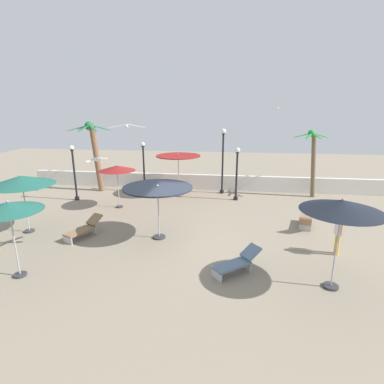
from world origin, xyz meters
TOP-DOWN VIEW (x-y plane):
  - ground_plane at (0.00, 0.00)m, footprint 56.00×56.00m
  - boundary_wall at (0.00, 8.77)m, footprint 25.20×0.30m
  - patio_umbrella_0 at (-4.45, 4.16)m, footprint 2.08×2.08m
  - patio_umbrella_1 at (-1.12, 0.24)m, footprint 3.02×3.02m
  - patio_umbrella_2 at (-1.44, 7.17)m, footprint 2.90×2.90m
  - patio_umbrella_3 at (5.33, -2.82)m, footprint 2.48×2.48m
  - patio_umbrella_4 at (-7.37, 0.12)m, footprint 2.86×2.86m
  - patio_umbrella_5 at (-5.19, -3.49)m, footprint 2.15×2.15m
  - palm_tree_0 at (7.12, 7.92)m, footprint 2.20×2.06m
  - palm_tree_1 at (-7.32, 7.58)m, footprint 2.79×2.90m
  - lamp_post_0 at (-3.94, 7.73)m, footprint 0.28×0.28m
  - lamp_post_1 at (2.35, 6.55)m, footprint 0.31×0.31m
  - lamp_post_2 at (-7.66, 5.25)m, footprint 0.29×0.29m
  - lamp_post_3 at (1.43, 8.02)m, footprint 0.34×0.34m
  - lounge_chair_0 at (2.30, -2.27)m, footprint 1.79×1.61m
  - lounge_chair_1 at (5.67, 2.31)m, footprint 1.04×1.97m
  - lounge_chair_2 at (-4.53, -0.04)m, footprint 1.26×1.93m
  - guest_0 at (6.25, -0.37)m, footprint 0.26×0.56m
  - seagull_0 at (-1.71, -1.54)m, footprint 1.27×0.48m
  - seagull_1 at (-3.06, -1.30)m, footprint 0.48×1.13m
  - seagull_2 at (5.11, 10.59)m, footprint 1.36×0.38m

SIDE VIEW (x-z plane):
  - ground_plane at x=0.00m, z-range 0.00..0.00m
  - lounge_chair_1 at x=5.67m, z-range -0.03..0.81m
  - lounge_chair_0 at x=2.30m, z-range -0.01..0.82m
  - lounge_chair_2 at x=-4.53m, z-range -0.01..0.82m
  - boundary_wall at x=0.00m, z-range 0.00..1.09m
  - guest_0 at x=6.25m, z-range 0.18..1.84m
  - lamp_post_0 at x=-3.94m, z-range 0.09..3.52m
  - lamp_post_2 at x=-7.66m, z-range 0.11..3.56m
  - lamp_post_1 at x=2.35m, z-range 0.18..3.50m
  - patio_umbrella_1 at x=-1.12m, z-range 1.00..3.47m
  - patio_umbrella_0 at x=-4.45m, z-range 1.04..3.60m
  - patio_umbrella_4 at x=-7.37m, z-range 1.11..3.87m
  - patio_umbrella_5 at x=-5.19m, z-range 1.14..3.89m
  - lamp_post_3 at x=1.43m, z-range 0.35..4.70m
  - patio_umbrella_2 at x=-1.44m, z-range 1.18..3.97m
  - palm_tree_0 at x=7.12m, z-range 0.58..4.92m
  - patio_umbrella_3 at x=5.33m, z-range 1.26..4.30m
  - palm_tree_1 at x=-7.32m, z-range 0.61..5.42m
  - seagull_1 at x=-3.06m, z-range 3.71..3.85m
  - seagull_0 at x=-1.71m, z-range 4.95..5.10m
  - seagull_2 at x=5.11m, z-range 5.58..5.72m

